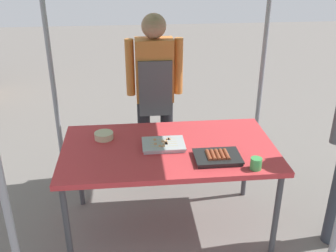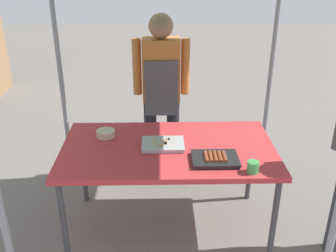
{
  "view_description": "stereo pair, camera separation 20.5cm",
  "coord_description": "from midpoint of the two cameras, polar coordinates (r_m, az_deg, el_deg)",
  "views": [
    {
      "loc": [
        -0.26,
        -2.57,
        2.13
      ],
      "look_at": [
        0.0,
        0.05,
        0.9
      ],
      "focal_mm": 41.73,
      "sensor_mm": 36.0,
      "label": 1
    },
    {
      "loc": [
        -0.06,
        -2.59,
        2.13
      ],
      "look_at": [
        0.0,
        0.05,
        0.9
      ],
      "focal_mm": 41.73,
      "sensor_mm": 36.0,
      "label": 2
    }
  ],
  "objects": [
    {
      "name": "ground_plane",
      "position": [
        3.35,
        1.83,
        -14.49
      ],
      "size": [
        18.0,
        18.0,
        0.0
      ],
      "primitive_type": "plane",
      "color": "#66605B"
    },
    {
      "name": "stall_table",
      "position": [
        2.96,
        2.01,
        -4.0
      ],
      "size": [
        1.6,
        0.9,
        0.75
      ],
      "color": "#C63338",
      "rests_on": "ground"
    },
    {
      "name": "tray_grilled_sausages",
      "position": [
        2.77,
        9.01,
        -4.78
      ],
      "size": [
        0.33,
        0.24,
        0.05
      ],
      "color": "black",
      "rests_on": "stall_table"
    },
    {
      "name": "tray_meat_skewers",
      "position": [
        2.93,
        1.26,
        -2.74
      ],
      "size": [
        0.32,
        0.24,
        0.04
      ],
      "color": "#ADADB2",
      "rests_on": "stall_table"
    },
    {
      "name": "condiment_bowl",
      "position": [
        3.1,
        -7.23,
        -1.12
      ],
      "size": [
        0.15,
        0.15,
        0.05
      ],
      "primitive_type": "cylinder",
      "color": "#BFB28C",
      "rests_on": "stall_table"
    },
    {
      "name": "drink_cup_near_edge",
      "position": [
        2.68,
        14.46,
        -5.87
      ],
      "size": [
        0.08,
        0.08,
        0.08
      ],
      "primitive_type": "cylinder",
      "color": "#3F994C",
      "rests_on": "stall_table"
    },
    {
      "name": "vendor_woman",
      "position": [
        3.62,
        0.65,
        5.93
      ],
      "size": [
        0.52,
        0.23,
        1.6
      ],
      "rotation": [
        0.0,
        0.0,
        3.14
      ],
      "color": "black",
      "rests_on": "ground"
    }
  ]
}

